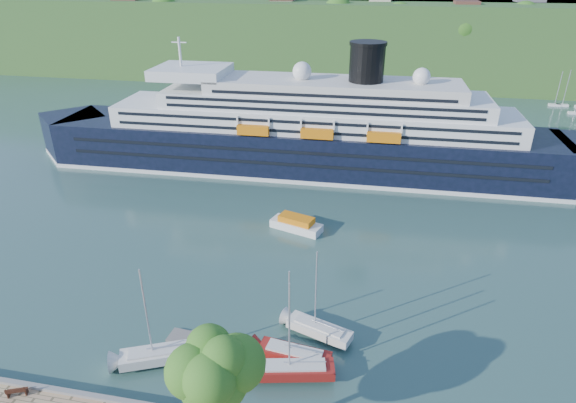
% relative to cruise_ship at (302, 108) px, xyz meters
% --- Properties ---
extents(far_hillside, '(400.00, 50.00, 24.00)m').
position_rel_cruise_ship_xyz_m(far_hillside, '(0.60, 88.68, 0.45)').
color(far_hillside, '#315D25').
rests_on(far_hillside, ground).
extents(cruise_ship, '(103.16, 17.12, 23.10)m').
position_rel_cruise_ship_xyz_m(cruise_ship, '(0.00, 0.00, 0.00)').
color(cruise_ship, black).
rests_on(cruise_ship, ground).
extents(park_bench, '(1.86, 1.31, 1.10)m').
position_rel_cruise_ship_xyz_m(park_bench, '(-14.75, -57.52, -10.00)').
color(park_bench, '#452013').
rests_on(park_bench, promenade).
extents(promenade_tree, '(7.01, 7.01, 11.61)m').
position_rel_cruise_ship_xyz_m(promenade_tree, '(3.75, -58.69, -4.75)').
color(promenade_tree, '#2E671B').
rests_on(promenade_tree, promenade).
extents(floating_pontoon, '(16.01, 3.30, 0.35)m').
position_rel_cruise_ship_xyz_m(floating_pontoon, '(2.46, -47.81, -11.37)').
color(floating_pontoon, gray).
rests_on(floating_pontoon, ground).
extents(sailboat_white_near, '(8.22, 5.23, 10.33)m').
position_rel_cruise_ship_xyz_m(sailboat_white_near, '(-4.86, -50.80, -6.39)').
color(sailboat_white_near, silver).
rests_on(sailboat_white_near, ground).
extents(sailboat_red, '(8.15, 3.80, 10.16)m').
position_rel_cruise_ship_xyz_m(sailboat_red, '(8.11, -50.14, -6.47)').
color(sailboat_red, maroon).
rests_on(sailboat_red, ground).
extents(sailboat_white_far, '(7.72, 4.40, 9.62)m').
position_rel_cruise_ship_xyz_m(sailboat_white_far, '(9.52, -44.29, -6.74)').
color(sailboat_white_far, silver).
rests_on(sailboat_white_far, ground).
extents(tender_launch, '(7.96, 4.77, 2.08)m').
position_rel_cruise_ship_xyz_m(tender_launch, '(3.27, -22.83, -10.51)').
color(tender_launch, orange).
rests_on(tender_launch, ground).
extents(sailboat_extra, '(7.87, 3.08, 9.89)m').
position_rel_cruise_ship_xyz_m(sailboat_extra, '(7.69, -48.25, -6.60)').
color(sailboat_extra, maroon).
rests_on(sailboat_extra, ground).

